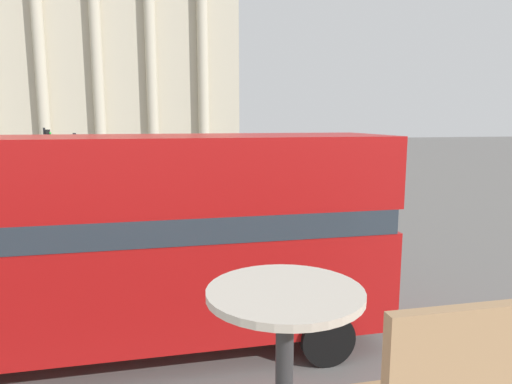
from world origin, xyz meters
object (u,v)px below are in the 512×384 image
(plaza_building_left, at_px, (53,43))
(traffic_light_mid, at_px, (79,169))
(traffic_light_near, at_px, (239,195))
(pedestrian_black, at_px, (287,164))
(car_silver, at_px, (282,181))
(traffic_light_far, at_px, (47,153))
(cafe_dining_table, at_px, (285,338))
(double_decker_bus, at_px, (97,238))

(plaza_building_left, distance_m, traffic_light_mid, 28.61)
(traffic_light_near, bearing_deg, pedestrian_black, 70.59)
(traffic_light_near, distance_m, car_silver, 16.24)
(traffic_light_mid, distance_m, car_silver, 13.65)
(pedestrian_black, bearing_deg, traffic_light_far, -109.51)
(cafe_dining_table, bearing_deg, plaza_building_left, 101.84)
(double_decker_bus, bearing_deg, traffic_light_mid, 93.22)
(traffic_light_near, xyz_separation_m, traffic_light_far, (-8.03, 15.44, 0.12))
(plaza_building_left, height_order, traffic_light_far, plaza_building_left)
(plaza_building_left, relative_size, car_silver, 7.71)
(cafe_dining_table, height_order, traffic_light_far, traffic_light_far)
(traffic_light_near, xyz_separation_m, traffic_light_mid, (-5.04, 6.64, 0.09))
(plaza_building_left, height_order, traffic_light_near, plaza_building_left)
(traffic_light_near, xyz_separation_m, car_silver, (5.42, 15.21, -1.78))
(traffic_light_mid, height_order, traffic_light_far, traffic_light_far)
(cafe_dining_table, height_order, car_silver, cafe_dining_table)
(plaza_building_left, relative_size, traffic_light_mid, 8.23)
(plaza_building_left, distance_m, car_silver, 26.44)
(traffic_light_far, bearing_deg, car_silver, -1.00)
(plaza_building_left, bearing_deg, cafe_dining_table, -78.16)
(double_decker_bus, relative_size, car_silver, 2.59)
(double_decker_bus, height_order, pedestrian_black, double_decker_bus)
(traffic_light_near, bearing_deg, double_decker_bus, -135.06)
(traffic_light_far, relative_size, car_silver, 0.95)
(traffic_light_far, height_order, pedestrian_black, traffic_light_far)
(car_silver, height_order, pedestrian_black, pedestrian_black)
(pedestrian_black, bearing_deg, double_decker_bus, -64.93)
(traffic_light_mid, xyz_separation_m, traffic_light_far, (-2.99, 8.80, 0.03))
(plaza_building_left, xyz_separation_m, car_silver, (16.18, -18.12, -10.45))
(traffic_light_far, bearing_deg, plaza_building_left, 98.69)
(plaza_building_left, xyz_separation_m, traffic_light_near, (10.76, -33.33, -8.67))
(car_silver, bearing_deg, traffic_light_mid, 148.57)
(double_decker_bus, distance_m, traffic_light_near, 4.55)
(traffic_light_mid, height_order, car_silver, traffic_light_mid)
(cafe_dining_table, xyz_separation_m, car_silver, (7.07, 25.35, -2.93))
(cafe_dining_table, bearing_deg, traffic_light_far, 103.99)
(traffic_light_near, height_order, car_silver, traffic_light_near)
(cafe_dining_table, xyz_separation_m, traffic_light_far, (-6.38, 25.59, -1.03))
(traffic_light_far, bearing_deg, pedestrian_black, 21.86)
(traffic_light_mid, distance_m, traffic_light_far, 9.29)
(car_silver, bearing_deg, traffic_light_near, 179.63)
(traffic_light_near, relative_size, car_silver, 0.90)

